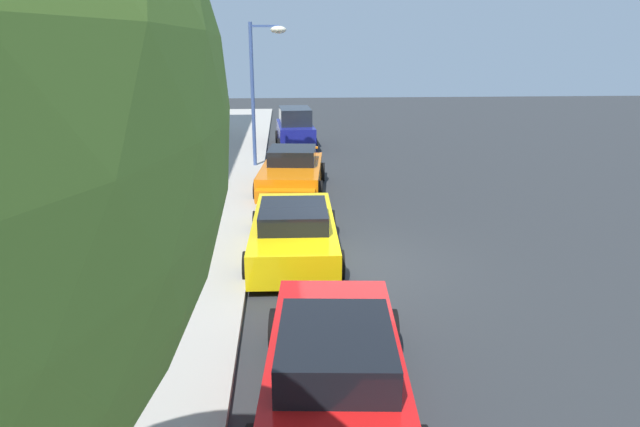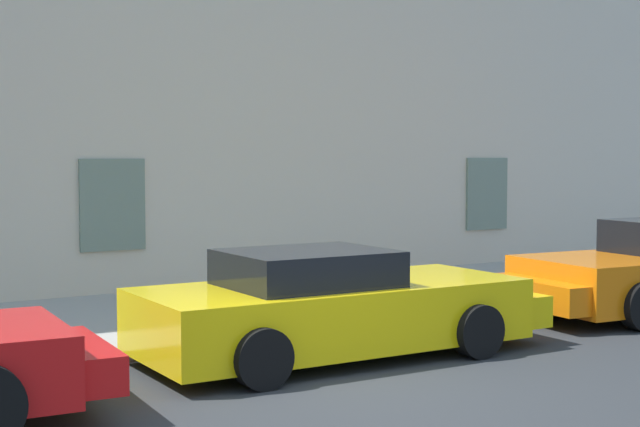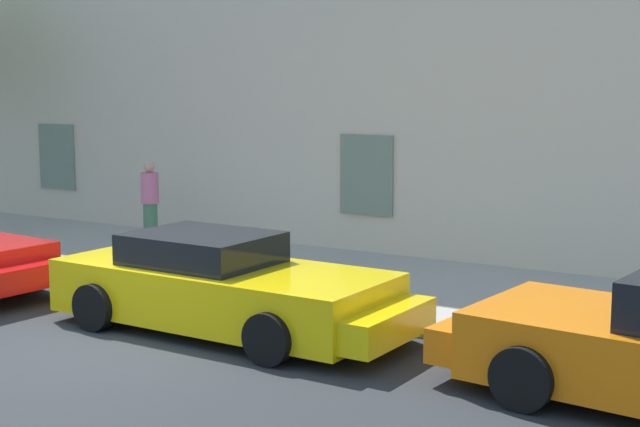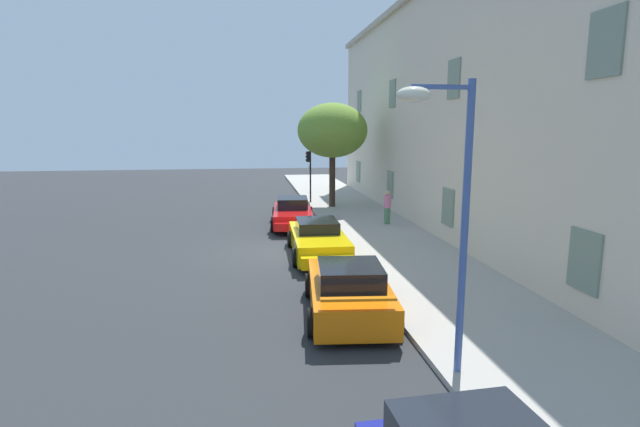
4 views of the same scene
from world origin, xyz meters
TOP-DOWN VIEW (x-y plane):
  - ground_plane at (0.00, 0.00)m, footprint 80.00×80.00m
  - sidewalk at (0.00, 4.61)m, footprint 60.00×4.43m
  - sportscar_yellow_flank at (0.92, 1.38)m, footprint 5.11×2.21m

SIDE VIEW (x-z plane):
  - ground_plane at x=0.00m, z-range 0.00..0.00m
  - sidewalk at x=0.00m, z-range 0.00..0.14m
  - sportscar_yellow_flank at x=0.92m, z-range -0.07..1.23m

